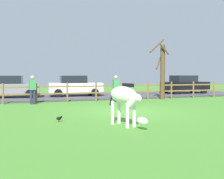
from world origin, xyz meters
TOP-DOWN VIEW (x-y plane):
  - ground_plane at (0.00, 0.00)m, footprint 60.00×60.00m
  - parking_asphalt at (0.00, 9.30)m, footprint 28.00×7.40m
  - paddock_fence at (-0.02, 5.00)m, footprint 22.06×0.11m
  - bare_tree at (4.60, 4.79)m, footprint 1.26×1.18m
  - zebra at (-1.44, -3.30)m, footprint 0.84×1.89m
  - crow_on_grass at (-3.36, -1.78)m, footprint 0.21×0.10m
  - parked_car_white at (-0.59, 8.93)m, footprint 4.10×2.09m
  - parked_car_grey at (-5.22, 9.10)m, footprint 4.15×2.20m
  - parked_car_black at (9.11, 8.76)m, footprint 4.02×1.91m
  - visitor_left_of_tree at (-3.93, 4.49)m, footprint 0.40×0.29m
  - visitor_right_of_tree at (1.03, 4.22)m, footprint 0.37×0.24m

SIDE VIEW (x-z plane):
  - ground_plane at x=0.00m, z-range 0.00..0.00m
  - parking_asphalt at x=0.00m, z-range 0.00..0.05m
  - crow_on_grass at x=-3.36m, z-range 0.02..0.23m
  - paddock_fence at x=-0.02m, z-range 0.08..1.28m
  - parked_car_white at x=-0.59m, z-range 0.06..1.62m
  - parked_car_grey at x=-5.22m, z-range 0.06..1.62m
  - parked_car_black at x=9.11m, z-range 0.06..1.62m
  - visitor_left_of_tree at x=-3.93m, z-range 0.09..1.73m
  - visitor_right_of_tree at x=1.03m, z-range 0.09..1.73m
  - zebra at x=-1.44m, z-range 0.22..1.63m
  - bare_tree at x=4.60m, z-range -0.11..4.11m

